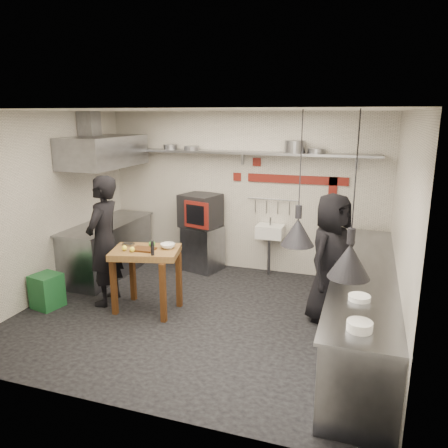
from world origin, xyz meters
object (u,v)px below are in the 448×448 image
(oven_stand, at_px, (203,248))
(combi_oven, at_px, (201,210))
(prep_table, at_px, (147,280))
(chef_right, at_px, (331,258))
(chef_left, at_px, (104,241))
(green_bin, at_px, (47,291))

(oven_stand, xyz_separation_m, combi_oven, (-0.04, 0.02, 0.69))
(prep_table, bearing_deg, chef_right, -2.49)
(combi_oven, xyz_separation_m, chef_right, (2.39, -1.35, -0.21))
(chef_left, bearing_deg, chef_right, 94.08)
(prep_table, relative_size, chef_left, 0.48)
(oven_stand, xyz_separation_m, chef_right, (2.35, -1.33, 0.48))
(chef_left, bearing_deg, prep_table, 80.88)
(combi_oven, bearing_deg, oven_stand, -8.27)
(oven_stand, relative_size, prep_table, 0.87)
(chef_left, distance_m, chef_right, 3.23)
(green_bin, bearing_deg, chef_left, 30.41)
(prep_table, distance_m, chef_right, 2.58)
(green_bin, height_order, chef_right, chef_right)
(chef_left, bearing_deg, oven_stand, 150.56)
(oven_stand, xyz_separation_m, green_bin, (-1.58, -2.23, -0.15))
(oven_stand, relative_size, combi_oven, 1.30)
(chef_right, bearing_deg, oven_stand, 84.61)
(green_bin, relative_size, chef_left, 0.26)
(oven_stand, distance_m, chef_left, 2.06)
(combi_oven, relative_size, green_bin, 1.23)
(green_bin, xyz_separation_m, chef_right, (3.93, 0.90, 0.63))
(chef_right, bearing_deg, green_bin, 126.97)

